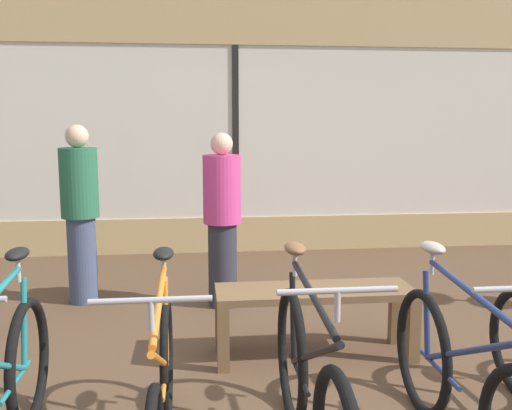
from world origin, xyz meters
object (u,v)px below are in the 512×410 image
(bicycle_center_left, at_px, (162,395))
(bicycle_center, at_px, (310,392))
(bicycle_center_right, at_px, (464,387))
(display_bench, at_px, (315,301))
(customer_mid_floor, at_px, (80,211))
(customer_by_window, at_px, (222,217))

(bicycle_center_left, xyz_separation_m, bicycle_center, (0.70, -0.10, 0.02))
(bicycle_center_right, bearing_deg, bicycle_center_left, 176.04)
(bicycle_center, distance_m, bicycle_center_right, 0.76)
(bicycle_center_left, xyz_separation_m, display_bench, (1.01, 1.24, 0.03))
(bicycle_center_left, bearing_deg, bicycle_center_right, -3.96)
(bicycle_center, xyz_separation_m, customer_mid_floor, (-1.56, 2.80, 0.45))
(bicycle_center_right, relative_size, customer_by_window, 1.12)
(display_bench, distance_m, customer_mid_floor, 2.42)
(bicycle_center_left, height_order, bicycle_center, bicycle_center)
(bicycle_center, distance_m, display_bench, 1.38)
(bicycle_center, bearing_deg, customer_mid_floor, 119.13)
(display_bench, bearing_deg, customer_mid_floor, 142.06)
(bicycle_center_right, relative_size, display_bench, 1.25)
(display_bench, relative_size, customer_mid_floor, 0.85)
(bicycle_center_left, height_order, display_bench, bicycle_center_left)
(customer_by_window, bearing_deg, customer_mid_floor, 169.02)
(bicycle_center, height_order, customer_mid_floor, customer_mid_floor)
(bicycle_center_right, xyz_separation_m, display_bench, (-0.45, 1.34, 0.02))
(bicycle_center_right, xyz_separation_m, customer_mid_floor, (-2.32, 2.80, 0.47))
(bicycle_center_left, distance_m, customer_by_window, 2.52)
(display_bench, bearing_deg, bicycle_center_left, -129.14)
(customer_by_window, bearing_deg, bicycle_center, -83.80)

